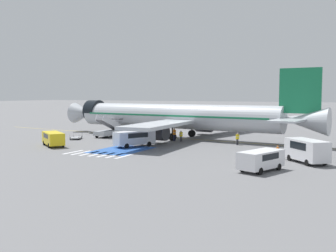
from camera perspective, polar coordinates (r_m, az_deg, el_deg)
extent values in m
plane|color=slate|center=(61.42, 0.36, -1.81)|extent=(600.00, 600.00, 0.00)
cube|color=gold|center=(62.16, 0.79, -1.73)|extent=(78.32, 8.29, 0.01)
cube|color=#2856A8|center=(49.17, -6.74, -3.46)|extent=(5.57, 8.19, 0.01)
cube|color=silver|center=(48.36, -13.60, -3.70)|extent=(0.44, 3.60, 0.01)
cube|color=silver|center=(47.61, -12.48, -3.81)|extent=(0.44, 3.60, 0.01)
cube|color=silver|center=(46.87, -11.34, -3.92)|extent=(0.44, 3.60, 0.01)
cube|color=silver|center=(46.16, -10.15, -4.03)|extent=(0.44, 3.60, 0.01)
cube|color=silver|center=(45.46, -8.93, -4.15)|extent=(0.44, 3.60, 0.01)
cube|color=silver|center=(44.79, -7.67, -4.27)|extent=(0.44, 3.60, 0.01)
cube|color=silver|center=(44.14, -6.37, -4.39)|extent=(0.44, 3.60, 0.01)
cylinder|color=#B7BCC4|center=(61.87, 0.79, 1.41)|extent=(34.93, 7.38, 3.83)
cone|color=#B7BCC4|center=(73.87, -12.22, 1.84)|extent=(4.58, 4.17, 3.76)
cone|color=#B7BCC4|center=(54.20, 19.39, 0.69)|extent=(6.10, 4.25, 3.68)
cylinder|color=black|center=(71.87, -10.59, 2.17)|extent=(2.69, 4.09, 3.87)
cube|color=#197A4C|center=(61.86, 0.79, 1.59)|extent=(32.17, 7.17, 0.24)
cube|color=#B7BCC4|center=(52.90, -0.96, 0.24)|extent=(5.20, 16.54, 0.44)
cylinder|color=#38383D|center=(55.03, -1.50, -0.97)|extent=(2.99, 2.42, 2.15)
cube|color=#B7BCC4|center=(67.88, 6.97, 1.18)|extent=(8.40, 17.01, 0.44)
cylinder|color=#38383D|center=(67.38, 5.26, 0.04)|extent=(2.99, 2.42, 2.15)
cube|color=#197A4C|center=(54.28, 18.61, 4.87)|extent=(5.38, 0.91, 5.95)
cube|color=#B7BCC4|center=(51.00, 16.91, 0.74)|extent=(4.06, 6.46, 0.24)
cube|color=#B7BCC4|center=(58.05, 18.81, 1.14)|extent=(4.06, 6.46, 0.24)
cylinder|color=#38383D|center=(69.07, -7.85, 0.30)|extent=(0.20, 0.20, 2.62)
cylinder|color=black|center=(69.18, -7.84, -0.78)|extent=(0.86, 0.36, 0.84)
cylinder|color=#38383D|center=(58.56, 0.65, -0.46)|extent=(0.24, 0.24, 2.30)
cylinder|color=black|center=(58.67, 0.65, -1.58)|extent=(1.16, 0.71, 1.10)
cylinder|color=#38383D|center=(63.76, 3.48, -0.05)|extent=(0.24, 0.24, 2.30)
cylinder|color=black|center=(63.87, 3.48, -1.07)|extent=(1.16, 0.71, 1.10)
cube|color=#ADB2BA|center=(64.05, -8.65, -0.97)|extent=(2.68, 5.00, 0.70)
cylinder|color=black|center=(65.96, -8.31, -1.11)|extent=(0.29, 0.72, 0.70)
cylinder|color=black|center=(64.77, -7.05, -1.20)|extent=(0.29, 0.72, 0.70)
cylinder|color=black|center=(63.45, -10.28, -1.36)|extent=(0.29, 0.72, 0.70)
cylinder|color=black|center=(62.21, -9.00, -1.46)|extent=(0.29, 0.72, 0.70)
cube|color=#4C4C51|center=(63.94, -8.66, 0.13)|extent=(1.85, 4.27, 1.90)
cube|color=#4C4C51|center=(65.62, -7.37, 1.03)|extent=(1.75, 1.26, 0.12)
cube|color=silver|center=(64.41, -9.19, 0.58)|extent=(0.52, 4.44, 2.63)
cube|color=silver|center=(63.41, -8.14, 0.53)|extent=(0.52, 4.44, 2.63)
cube|color=#38383D|center=(79.79, 10.96, 0.16)|extent=(9.60, 3.50, 0.60)
cube|color=silver|center=(78.20, 14.09, 0.38)|extent=(2.33, 2.59, 1.60)
cube|color=black|center=(77.85, 14.82, 0.58)|extent=(0.26, 1.99, 0.70)
cylinder|color=#B7BCC4|center=(79.85, 10.69, 1.18)|extent=(6.67, 2.90, 2.21)
cylinder|color=gold|center=(79.85, 10.69, 1.18)|extent=(0.59, 2.28, 2.26)
cylinder|color=black|center=(79.51, 14.06, -0.13)|extent=(0.98, 0.38, 0.96)
cylinder|color=black|center=(77.27, 13.51, -0.25)|extent=(0.98, 0.38, 0.96)
cylinder|color=black|center=(81.11, 10.92, 0.02)|extent=(0.98, 0.38, 0.96)
cylinder|color=black|center=(78.91, 10.28, -0.10)|extent=(0.98, 0.38, 0.96)
cylinder|color=black|center=(82.09, 9.23, 0.10)|extent=(0.98, 0.38, 0.96)
cylinder|color=black|center=(79.92, 8.55, -0.02)|extent=(0.98, 0.38, 0.96)
cube|color=yellow|center=(54.30, -16.32, -1.69)|extent=(5.30, 4.53, 1.54)
cube|color=black|center=(54.26, -16.33, -1.34)|extent=(3.43, 3.22, 0.56)
cylinder|color=black|center=(55.76, -17.54, -2.36)|extent=(0.64, 0.53, 0.64)
cylinder|color=black|center=(56.12, -15.77, -2.27)|extent=(0.64, 0.53, 0.64)
cylinder|color=black|center=(52.66, -16.88, -2.74)|extent=(0.64, 0.53, 0.64)
cylinder|color=black|center=(53.04, -15.00, -2.65)|extent=(0.64, 0.53, 0.64)
cube|color=silver|center=(36.36, 13.33, -4.71)|extent=(3.56, 5.17, 1.53)
cube|color=black|center=(36.31, 13.34, -4.18)|extent=(2.83, 3.17, 0.55)
cylinder|color=black|center=(38.21, 13.38, -5.42)|extent=(0.41, 0.67, 0.64)
cylinder|color=black|center=(37.24, 15.76, -5.73)|extent=(0.41, 0.67, 0.64)
cylinder|color=black|center=(35.81, 10.75, -6.05)|extent=(0.41, 0.67, 0.64)
cylinder|color=black|center=(34.78, 13.23, -6.41)|extent=(0.41, 0.67, 0.64)
cube|color=silver|center=(51.91, -4.89, -1.70)|extent=(4.13, 5.78, 1.73)
cube|color=black|center=(51.87, -4.89, -1.28)|extent=(3.04, 3.56, 0.62)
cylinder|color=black|center=(50.41, -6.03, -2.89)|extent=(0.47, 0.66, 0.64)
cylinder|color=black|center=(51.85, -6.99, -2.69)|extent=(0.47, 0.66, 0.64)
cylinder|color=black|center=(52.25, -2.79, -2.61)|extent=(0.47, 0.66, 0.64)
cylinder|color=black|center=(53.64, -3.81, -2.42)|extent=(0.47, 0.66, 0.64)
cube|color=silver|center=(41.91, 19.49, -3.27)|extent=(4.84, 5.11, 2.04)
cube|color=black|center=(41.85, 19.51, -2.66)|extent=(3.39, 3.45, 0.73)
cylinder|color=black|center=(41.38, 21.76, -4.85)|extent=(0.57, 0.61, 0.64)
cylinder|color=black|center=(40.27, 19.56, -5.05)|extent=(0.57, 0.61, 0.64)
cylinder|color=black|center=(43.85, 19.35, -4.26)|extent=(0.57, 0.61, 0.64)
cylinder|color=black|center=(42.80, 17.22, -4.42)|extent=(0.57, 0.61, 0.64)
cube|color=gray|center=(61.88, -13.20, -1.64)|extent=(2.53, 3.00, 0.12)
cylinder|color=black|center=(63.03, -13.57, -1.59)|extent=(0.27, 0.40, 0.40)
cylinder|color=black|center=(62.77, -12.43, -1.60)|extent=(0.27, 0.40, 0.40)
cylinder|color=black|center=(61.01, -13.98, -1.80)|extent=(0.27, 0.40, 0.40)
cylinder|color=black|center=(60.74, -12.81, -1.81)|extent=(0.27, 0.40, 0.40)
cylinder|color=gray|center=(63.15, -13.59, -1.22)|extent=(0.05, 0.05, 0.55)
cylinder|color=gray|center=(62.87, -12.36, -1.22)|extent=(0.05, 0.05, 0.55)
cylinder|color=gray|center=(60.83, -14.07, -1.45)|extent=(0.05, 0.05, 0.55)
cylinder|color=gray|center=(60.54, -12.80, -1.46)|extent=(0.05, 0.05, 0.55)
cylinder|color=#2D2D33|center=(57.25, 1.97, -1.89)|extent=(0.14, 0.14, 0.78)
cylinder|color=#2D2D33|center=(57.16, 1.83, -1.90)|extent=(0.14, 0.14, 0.78)
cube|color=yellow|center=(57.13, 1.90, -1.20)|extent=(0.41, 0.47, 0.62)
cube|color=silver|center=(57.13, 1.90, -1.20)|extent=(0.42, 0.49, 0.06)
sphere|color=brown|center=(57.09, 1.90, -0.79)|extent=(0.21, 0.21, 0.21)
cylinder|color=#2D2D33|center=(54.28, 9.96, -2.31)|extent=(0.14, 0.14, 0.80)
cylinder|color=#2D2D33|center=(54.37, 10.11, -2.30)|extent=(0.14, 0.14, 0.80)
cube|color=yellow|center=(54.24, 10.05, -1.56)|extent=(0.45, 0.46, 0.63)
cube|color=silver|center=(54.24, 10.05, -1.56)|extent=(0.46, 0.47, 0.06)
sphere|color=tan|center=(54.20, 10.05, -1.11)|extent=(0.22, 0.22, 0.22)
cylinder|color=#191E38|center=(58.15, 0.84, -1.73)|extent=(0.14, 0.14, 0.91)
cylinder|color=#191E38|center=(58.19, 1.01, -1.72)|extent=(0.14, 0.14, 0.91)
cube|color=orange|center=(58.09, 0.93, -0.93)|extent=(0.47, 0.43, 0.72)
cube|color=silver|center=(58.09, 0.93, -0.93)|extent=(0.48, 0.45, 0.06)
sphere|color=#9E704C|center=(58.04, 0.93, -0.46)|extent=(0.25, 0.25, 0.25)
cone|color=orange|center=(51.68, 15.63, -2.93)|extent=(0.45, 0.45, 0.50)
cylinder|color=white|center=(51.68, 15.64, -2.90)|extent=(0.25, 0.25, 0.06)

